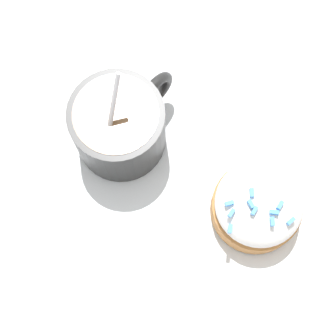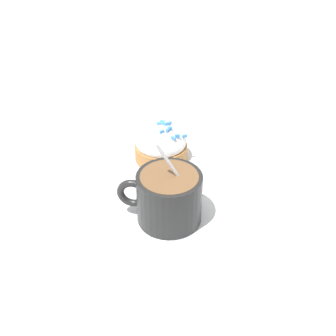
{
  "view_description": "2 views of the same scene",
  "coord_description": "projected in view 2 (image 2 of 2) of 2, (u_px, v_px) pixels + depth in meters",
  "views": [
    {
      "loc": [
        -0.04,
        0.12,
        0.48
      ],
      "look_at": [
        0.01,
        0.0,
        0.03
      ],
      "focal_mm": 60.0,
      "sensor_mm": 36.0,
      "label": 1
    },
    {
      "loc": [
        0.5,
        -0.09,
        0.39
      ],
      "look_at": [
        0.01,
        -0.0,
        0.03
      ],
      "focal_mm": 50.0,
      "sensor_mm": 36.0,
      "label": 2
    }
  ],
  "objects": [
    {
      "name": "frosted_pastry",
      "position": [
        164.0,
        144.0,
        0.68
      ],
      "size": [
        0.08,
        0.08,
        0.05
      ],
      "color": "#B2753D",
      "rests_on": "paper_napkin"
    },
    {
      "name": "ground_plane",
      "position": [
        169.0,
        186.0,
        0.64
      ],
      "size": [
        3.0,
        3.0,
        0.0
      ],
      "primitive_type": "plane",
      "color": "#B2B2B7"
    },
    {
      "name": "coffee_cup",
      "position": [
        168.0,
        196.0,
        0.56
      ],
      "size": [
        0.08,
        0.1,
        0.11
      ],
      "color": "black",
      "rests_on": "paper_napkin"
    },
    {
      "name": "paper_napkin",
      "position": [
        169.0,
        185.0,
        0.64
      ],
      "size": [
        0.37,
        0.38,
        0.0
      ],
      "color": "white",
      "rests_on": "ground_plane"
    }
  ]
}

